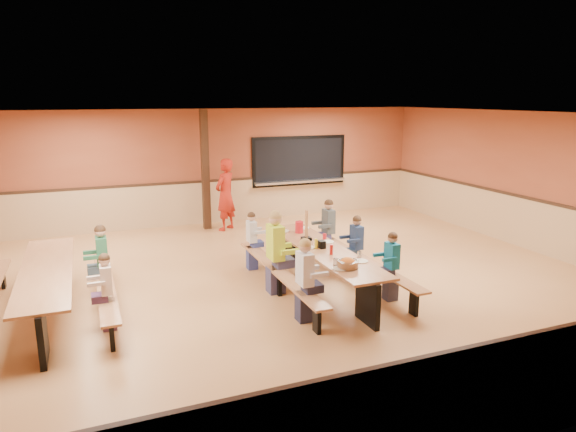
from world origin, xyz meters
name	(u,v)px	position (x,y,z in m)	size (l,w,h in m)	color
ground	(274,284)	(0.00, 0.00, 0.00)	(12.00, 12.00, 0.00)	#A56C3E
room_envelope	(274,247)	(0.00, 0.00, 0.69)	(12.04, 10.04, 3.02)	brown
kitchen_pass_through	(299,163)	(2.60, 4.96, 1.49)	(2.78, 0.28, 1.38)	black
structural_post	(205,170)	(-0.20, 4.40, 1.50)	(0.18, 0.18, 3.00)	black
cafeteria_table_main	(323,260)	(0.72, -0.52, 0.53)	(1.91, 3.70, 0.74)	#A16640
cafeteria_table_second	(48,282)	(-3.68, 0.04, 0.53)	(1.91, 3.70, 0.74)	#A16640
seated_child_white_left	(305,281)	(-0.11, -1.63, 0.63)	(0.39, 0.32, 1.26)	silver
seated_adult_yellow	(276,253)	(-0.11, -0.38, 0.71)	(0.47, 0.39, 1.42)	#BEE02B
seated_child_grey_left	(252,241)	(-0.11, 0.94, 0.56)	(0.33, 0.27, 1.12)	silver
seated_child_teal_right	(391,267)	(1.54, -1.41, 0.57)	(0.34, 0.28, 1.14)	#136A8E
seated_child_navy_right	(356,247)	(1.54, -0.23, 0.58)	(0.35, 0.28, 1.16)	navy
seated_child_char_right	(328,230)	(1.54, 0.94, 0.62)	(0.39, 0.32, 1.25)	#454C4E
seated_child_green_sec	(103,262)	(-2.86, 0.48, 0.62)	(0.38, 0.31, 1.23)	#296441
seated_child_tan_sec	(107,292)	(-2.86, -0.85, 0.57)	(0.33, 0.27, 1.13)	beige
standing_woman	(225,195)	(0.22, 4.10, 0.91)	(0.66, 0.43, 1.81)	#A82013
punch_pitcher	(299,227)	(0.74, 0.58, 0.85)	(0.16, 0.16, 0.22)	red
chip_bowl	(348,263)	(0.61, -1.63, 0.81)	(0.32, 0.32, 0.15)	orange
napkin_dispenser	(322,244)	(0.70, -0.52, 0.80)	(0.10, 0.14, 0.13)	black
condiment_mustard	(316,244)	(0.60, -0.50, 0.82)	(0.06, 0.06, 0.17)	yellow
condiment_ketchup	(331,250)	(0.69, -0.91, 0.82)	(0.06, 0.06, 0.17)	#B2140F
table_paddle	(306,233)	(0.65, 0.03, 0.88)	(0.16, 0.16, 0.56)	black
place_settings	(323,245)	(0.72, -0.52, 0.80)	(0.65, 3.30, 0.11)	beige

